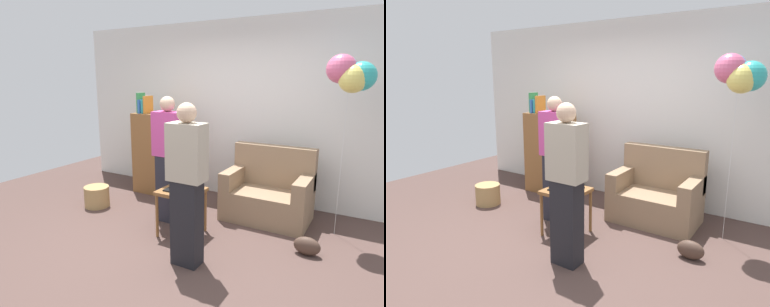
% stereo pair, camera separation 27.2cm
% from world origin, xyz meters
% --- Properties ---
extents(ground_plane, '(8.00, 8.00, 0.00)m').
position_xyz_m(ground_plane, '(0.00, 0.00, 0.00)').
color(ground_plane, '#4C3833').
extents(wall_back, '(6.00, 0.10, 2.70)m').
position_xyz_m(wall_back, '(0.00, 2.05, 1.35)').
color(wall_back, silver).
rests_on(wall_back, ground_plane).
extents(couch, '(1.10, 0.70, 0.96)m').
position_xyz_m(couch, '(0.65, 1.39, 0.34)').
color(couch, '#8C7054').
rests_on(couch, ground_plane).
extents(bookshelf, '(0.80, 0.36, 1.62)m').
position_xyz_m(bookshelf, '(-1.22, 1.51, 0.67)').
color(bookshelf, brown).
rests_on(bookshelf, ground_plane).
extents(side_table, '(0.48, 0.48, 0.56)m').
position_xyz_m(side_table, '(-0.09, 0.41, 0.48)').
color(side_table, brown).
rests_on(side_table, ground_plane).
extents(birthday_cake, '(0.32, 0.32, 0.17)m').
position_xyz_m(birthday_cake, '(-0.09, 0.41, 0.61)').
color(birthday_cake, black).
rests_on(birthday_cake, side_table).
extents(person_blowing_candles, '(0.36, 0.22, 1.63)m').
position_xyz_m(person_blowing_candles, '(-0.45, 0.67, 0.83)').
color(person_blowing_candles, '#23232D').
rests_on(person_blowing_candles, ground_plane).
extents(person_holding_cake, '(0.36, 0.22, 1.63)m').
position_xyz_m(person_holding_cake, '(0.30, -0.13, 0.83)').
color(person_holding_cake, black).
rests_on(person_holding_cake, ground_plane).
extents(wicker_basket, '(0.36, 0.36, 0.30)m').
position_xyz_m(wicker_basket, '(-1.65, 0.55, 0.15)').
color(wicker_basket, '#A88451').
rests_on(wicker_basket, ground_plane).
extents(handbag, '(0.28, 0.14, 0.20)m').
position_xyz_m(handbag, '(1.33, 0.65, 0.10)').
color(handbag, '#473328').
rests_on(handbag, ground_plane).
extents(balloon_bunch, '(0.51, 0.43, 2.10)m').
position_xyz_m(balloon_bunch, '(1.51, 1.29, 1.90)').
color(balloon_bunch, silver).
rests_on(balloon_bunch, ground_plane).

